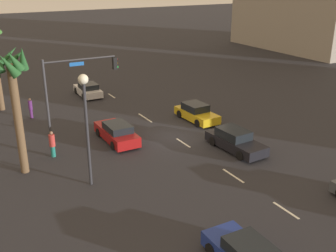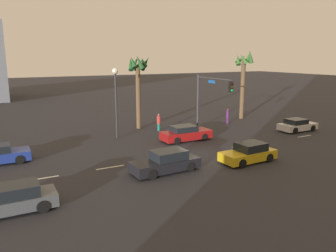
{
  "view_description": "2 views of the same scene",
  "coord_description": "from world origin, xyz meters",
  "views": [
    {
      "loc": [
        -24.23,
        14.14,
        11.5
      ],
      "look_at": [
        -1.99,
        1.57,
        1.78
      ],
      "focal_mm": 43.12,
      "sensor_mm": 36.0,
      "label": 1
    },
    {
      "loc": [
        -13.9,
        -21.12,
        7.57
      ],
      "look_at": [
        -1.72,
        1.84,
        2.06
      ],
      "focal_mm": 35.2,
      "sensor_mm": 36.0,
      "label": 2
    }
  ],
  "objects": [
    {
      "name": "car_1",
      "position": [
        13.47,
        1.99,
        0.6
      ],
      "size": [
        4.09,
        1.98,
        1.28
      ],
      "color": "silver",
      "rests_on": "ground_plane"
    },
    {
      "name": "traffic_signal",
      "position": [
        5.03,
        5.83,
        3.94
      ],
      "size": [
        0.35,
        5.87,
        5.71
      ],
      "color": "#38383D",
      "rests_on": "ground_plane"
    },
    {
      "name": "car_2",
      "position": [
        1.26,
        4.01,
        0.65
      ],
      "size": [
        4.67,
        1.92,
        1.39
      ],
      "color": "maroon",
      "rests_on": "ground_plane"
    },
    {
      "name": "lane_stripe_4",
      "position": [
        4.73,
        0.0,
        0.01
      ],
      "size": [
        2.49,
        0.14,
        0.01
      ],
      "primitive_type": "cube",
      "color": "silver",
      "rests_on": "ground_plane"
    },
    {
      "name": "pedestrian_1",
      "position": [
        0.86,
        8.76,
        0.94
      ],
      "size": [
        0.39,
        0.39,
        1.8
      ],
      "color": "#1E7266",
      "rests_on": "ground_plane"
    },
    {
      "name": "palm_tree_1",
      "position": [
        13.06,
        10.18,
        5.57
      ],
      "size": [
        2.2,
        2.33,
        8.37
      ],
      "color": "brown",
      "rests_on": "ground_plane"
    },
    {
      "name": "palm_tree_0",
      "position": [
        -0.41,
        10.89,
        5.69
      ],
      "size": [
        2.42,
        2.31,
        7.76
      ],
      "color": "brown",
      "rests_on": "ground_plane"
    },
    {
      "name": "lane_stripe_3",
      "position": [
        -1.46,
        0.0,
        0.01
      ],
      "size": [
        1.86,
        0.14,
        0.01
      ],
      "primitive_type": "cube",
      "color": "silver",
      "rests_on": "ground_plane"
    },
    {
      "name": "lane_stripe_1",
      "position": [
        -11.62,
        0.0,
        0.01
      ],
      "size": [
        1.81,
        0.14,
        0.01
      ],
      "primitive_type": "cube",
      "color": "silver",
      "rests_on": "ground_plane"
    },
    {
      "name": "lane_stripe_5",
      "position": [
        12.26,
        0.0,
        0.01
      ],
      "size": [
        1.8,
        0.14,
        0.01
      ],
      "primitive_type": "cube",
      "color": "silver",
      "rests_on": "ground_plane"
    },
    {
      "name": "pedestrian_0",
      "position": [
        9.45,
        8.37,
        0.93
      ],
      "size": [
        0.33,
        0.33,
        1.74
      ],
      "color": "#59266B",
      "rests_on": "ground_plane"
    },
    {
      "name": "ground_plane",
      "position": [
        0.0,
        0.0,
        0.0
      ],
      "size": [
        220.0,
        220.0,
        0.0
      ],
      "primitive_type": "plane",
      "color": "#28282D"
    },
    {
      "name": "car_5",
      "position": [
        -13.48,
        -4.14,
        0.63
      ],
      "size": [
        4.03,
        1.81,
        1.38
      ],
      "color": "#474C51",
      "rests_on": "ground_plane"
    },
    {
      "name": "lane_stripe_2",
      "position": [
        -7.25,
        0.0,
        0.01
      ],
      "size": [
        2.0,
        0.14,
        0.01
      ],
      "primitive_type": "cube",
      "color": "silver",
      "rests_on": "ground_plane"
    },
    {
      "name": "car_3",
      "position": [
        -4.18,
        -2.52,
        0.65
      ],
      "size": [
        4.76,
        2.09,
        1.43
      ],
      "color": "black",
      "rests_on": "ground_plane"
    },
    {
      "name": "car_0",
      "position": [
        2.14,
        -3.47,
        0.64
      ],
      "size": [
        4.31,
        2.01,
        1.4
      ],
      "color": "gold",
      "rests_on": "ground_plane"
    },
    {
      "name": "streetlamp",
      "position": [
        -3.99,
        7.84,
        4.54
      ],
      "size": [
        0.56,
        0.56,
        6.54
      ],
      "color": "#2D2D33",
      "rests_on": "ground_plane"
    }
  ]
}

